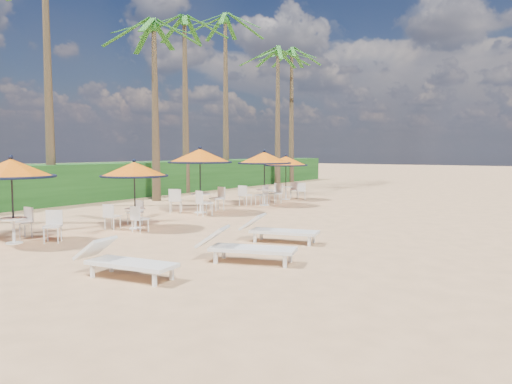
# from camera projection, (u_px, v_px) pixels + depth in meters

# --- Properties ---
(ground) EXTENTS (160.00, 160.00, 0.00)m
(ground) POSITION_uv_depth(u_px,v_px,m) (180.00, 266.00, 10.48)
(ground) COLOR tan
(ground) RESTS_ON ground
(scrub_hedge) EXTENTS (3.00, 40.00, 1.80)m
(scrub_hedge) POSITION_uv_depth(u_px,v_px,m) (129.00, 179.00, 26.95)
(scrub_hedge) COLOR #194716
(scrub_hedge) RESTS_ON ground
(station_0) EXTENTS (2.22, 2.22, 2.31)m
(station_0) POSITION_uv_depth(u_px,v_px,m) (14.00, 176.00, 12.96)
(station_0) COLOR black
(station_0) RESTS_ON ground
(station_1) EXTENTS (2.09, 2.09, 2.17)m
(station_1) POSITION_uv_depth(u_px,v_px,m) (133.00, 178.00, 15.37)
(station_1) COLOR black
(station_1) RESTS_ON ground
(station_2) EXTENTS (2.50, 2.55, 2.61)m
(station_2) POSITION_uv_depth(u_px,v_px,m) (200.00, 164.00, 19.38)
(station_2) COLOR black
(station_2) RESTS_ON ground
(station_3) EXTENTS (2.38, 2.48, 2.48)m
(station_3) POSITION_uv_depth(u_px,v_px,m) (264.00, 165.00, 22.07)
(station_3) COLOR black
(station_3) RESTS_ON ground
(station_4) EXTENTS (2.16, 2.16, 2.25)m
(station_4) POSITION_uv_depth(u_px,v_px,m) (287.00, 166.00, 24.74)
(station_4) COLOR black
(station_4) RESTS_ON ground
(lounger_near) EXTENTS (2.14, 0.91, 0.74)m
(lounger_near) POSITION_uv_depth(u_px,v_px,m) (122.00, 260.00, 9.51)
(lounger_near) COLOR white
(lounger_near) RESTS_ON ground
(lounger_mid) EXTENTS (2.26, 1.31, 0.77)m
(lounger_mid) POSITION_uv_depth(u_px,v_px,m) (243.00, 246.00, 10.81)
(lounger_mid) COLOR white
(lounger_mid) RESTS_ON ground
(lounger_far) EXTENTS (2.17, 1.13, 0.74)m
(lounger_far) POSITION_uv_depth(u_px,v_px,m) (276.00, 229.00, 13.20)
(lounger_far) COLOR white
(lounger_far) RESTS_ON ground
(palm_3) EXTENTS (5.00, 5.00, 8.58)m
(palm_3) POSITION_uv_depth(u_px,v_px,m) (154.00, 37.00, 23.61)
(palm_3) COLOR brown
(palm_3) RESTS_ON ground
(palm_4) EXTENTS (5.00, 5.00, 9.99)m
(palm_4) POSITION_uv_depth(u_px,v_px,m) (185.00, 31.00, 28.08)
(palm_4) COLOR brown
(palm_4) RESTS_ON ground
(palm_5) EXTENTS (5.00, 5.00, 11.18)m
(palm_5) POSITION_uv_depth(u_px,v_px,m) (225.00, 30.00, 32.35)
(palm_5) COLOR brown
(palm_5) RESTS_ON ground
(palm_6) EXTENTS (5.00, 5.00, 9.61)m
(palm_6) POSITION_uv_depth(u_px,v_px,m) (278.00, 60.00, 35.06)
(palm_6) COLOR brown
(palm_6) RESTS_ON ground
(palm_7) EXTENTS (5.00, 5.00, 10.23)m
(palm_7) POSITION_uv_depth(u_px,v_px,m) (292.00, 60.00, 38.05)
(palm_7) COLOR brown
(palm_7) RESTS_ON ground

